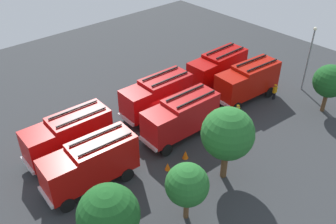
# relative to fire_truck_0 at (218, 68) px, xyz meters

# --- Properties ---
(ground_plane) EXTENTS (55.18, 55.18, 0.00)m
(ground_plane) POSITION_rel_fire_truck_0_xyz_m (8.96, 2.05, -2.15)
(ground_plane) COLOR #2D3033
(fire_truck_0) EXTENTS (7.21, 2.79, 3.88)m
(fire_truck_0) POSITION_rel_fire_truck_0_xyz_m (0.00, 0.00, 0.00)
(fire_truck_0) COLOR #A90604
(fire_truck_0) RESTS_ON ground
(fire_truck_1) EXTENTS (7.25, 2.89, 3.88)m
(fire_truck_1) POSITION_rel_fire_truck_0_xyz_m (8.56, 0.02, 0.00)
(fire_truck_1) COLOR #B00C0E
(fire_truck_1) RESTS_ON ground
(fire_truck_2) EXTENTS (7.29, 2.99, 3.88)m
(fire_truck_2) POSITION_rel_fire_truck_0_xyz_m (17.91, 0.05, 0.00)
(fire_truck_2) COLOR #AD0C0B
(fire_truck_2) RESTS_ON ground
(fire_truck_3) EXTENTS (7.37, 3.23, 3.88)m
(fire_truck_3) POSITION_rel_fire_truck_0_xyz_m (-0.17, 3.93, 0.00)
(fire_truck_3) COLOR #AA1106
(fire_truck_3) RESTS_ON ground
(fire_truck_4) EXTENTS (7.28, 2.96, 3.88)m
(fire_truck_4) POSITION_rel_fire_truck_0_xyz_m (9.30, 4.14, 0.00)
(fire_truck_4) COLOR #B71212
(fire_truck_4) RESTS_ON ground
(fire_truck_5) EXTENTS (7.34, 3.12, 3.88)m
(fire_truck_5) POSITION_rel_fire_truck_0_xyz_m (18.37, 4.13, 0.00)
(fire_truck_5) COLOR #B50F0A
(fire_truck_5) RESTS_ON ground
(firefighter_0) EXTENTS (0.48, 0.38, 1.63)m
(firefighter_0) POSITION_rel_fire_truck_0_xyz_m (5.05, -2.31, -1.25)
(firefighter_0) COLOR black
(firefighter_0) RESTS_ON ground
(firefighter_1) EXTENTS (0.43, 0.28, 1.69)m
(firefighter_1) POSITION_rel_fire_truck_0_xyz_m (-2.29, 5.93, -1.21)
(firefighter_1) COLOR black
(firefighter_1) RESTS_ON ground
(firefighter_2) EXTENTS (0.44, 0.28, 1.70)m
(firefighter_2) POSITION_rel_fire_truck_0_xyz_m (3.64, 5.87, -1.20)
(firefighter_2) COLOR black
(firefighter_2) RESTS_ON ground
(tree_0) EXTENTS (3.17, 3.17, 4.91)m
(tree_0) POSITION_rel_fire_truck_0_xyz_m (-4.05, 10.43, 1.15)
(tree_0) COLOR brown
(tree_0) RESTS_ON ground
(tree_1) EXTENTS (3.93, 3.93, 6.10)m
(tree_1) POSITION_rel_fire_truck_0_xyz_m (10.32, 10.06, 1.95)
(tree_1) COLOR brown
(tree_1) RESTS_ON ground
(tree_2) EXTENTS (2.91, 2.91, 4.51)m
(tree_2) POSITION_rel_fire_truck_0_xyz_m (15.30, 11.04, 0.88)
(tree_2) COLOR brown
(tree_2) RESTS_ON ground
(tree_3) EXTENTS (3.63, 3.63, 5.62)m
(tree_3) POSITION_rel_fire_truck_0_xyz_m (20.79, 10.34, 1.63)
(tree_3) COLOR brown
(tree_3) RESTS_ON ground
(traffic_cone_0) EXTENTS (0.46, 0.46, 0.66)m
(traffic_cone_0) POSITION_rel_fire_truck_0_xyz_m (13.09, 6.65, -1.82)
(traffic_cone_0) COLOR #F2600C
(traffic_cone_0) RESTS_ON ground
(traffic_cone_1) EXTENTS (0.52, 0.52, 0.74)m
(traffic_cone_1) POSITION_rel_fire_truck_0_xyz_m (11.05, 6.57, -1.78)
(traffic_cone_1) COLOR #F2600C
(traffic_cone_1) RESTS_ON ground
(traffic_cone_2) EXTENTS (0.49, 0.49, 0.70)m
(traffic_cone_2) POSITION_rel_fire_truck_0_xyz_m (-2.63, -3.00, -1.80)
(traffic_cone_2) COLOR #F2600C
(traffic_cone_2) RESTS_ON ground
(lamppost) EXTENTS (0.36, 0.36, 7.04)m
(lamppost) POSITION_rel_fire_truck_0_xyz_m (-6.32, 6.74, 1.94)
(lamppost) COLOR slate
(lamppost) RESTS_ON ground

